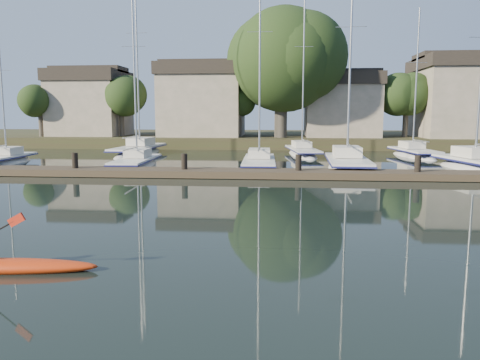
# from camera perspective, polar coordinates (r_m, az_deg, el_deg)

# --- Properties ---
(ground) EXTENTS (160.00, 160.00, 0.00)m
(ground) POSITION_cam_1_polar(r_m,az_deg,el_deg) (10.97, -6.38, -9.50)
(ground) COLOR black
(ground) RESTS_ON ground
(dock) EXTENTS (34.00, 2.00, 1.80)m
(dock) POSITION_cam_1_polar(r_m,az_deg,el_deg) (24.53, 0.10, 0.85)
(dock) COLOR #433726
(dock) RESTS_ON ground
(sailboat_0) EXTENTS (2.30, 6.82, 10.66)m
(sailboat_0) POSITION_cam_1_polar(r_m,az_deg,el_deg) (34.83, -26.63, 1.53)
(sailboat_0) COLOR silver
(sailboat_0) RESTS_ON ground
(sailboat_1) EXTENTS (2.28, 7.82, 12.66)m
(sailboat_1) POSITION_cam_1_polar(r_m,az_deg,el_deg) (29.80, -12.50, 1.23)
(sailboat_1) COLOR silver
(sailboat_1) RESTS_ON ground
(sailboat_2) EXTENTS (2.25, 8.49, 13.95)m
(sailboat_2) POSITION_cam_1_polar(r_m,az_deg,el_deg) (28.70, 2.34, 1.15)
(sailboat_2) COLOR silver
(sailboat_2) RESTS_ON ground
(sailboat_3) EXTENTS (2.70, 9.00, 14.37)m
(sailboat_3) POSITION_cam_1_polar(r_m,az_deg,el_deg) (28.68, 12.91, 0.87)
(sailboat_3) COLOR silver
(sailboat_3) RESTS_ON ground
(sailboat_4) EXTENTS (3.83, 8.14, 13.32)m
(sailboat_4) POSITION_cam_1_polar(r_m,az_deg,el_deg) (30.90, 26.85, 0.70)
(sailboat_4) COLOR silver
(sailboat_4) RESTS_ON ground
(sailboat_5) EXTENTS (2.73, 10.07, 16.54)m
(sailboat_5) POSITION_cam_1_polar(r_m,az_deg,el_deg) (39.01, -12.21, 2.78)
(sailboat_5) COLOR silver
(sailboat_5) RESTS_ON ground
(sailboat_6) EXTENTS (3.00, 9.30, 14.52)m
(sailboat_6) POSITION_cam_1_polar(r_m,az_deg,el_deg) (37.82, 7.60, 2.78)
(sailboat_6) COLOR silver
(sailboat_6) RESTS_ON ground
(sailboat_7) EXTENTS (2.93, 7.86, 12.37)m
(sailboat_7) POSITION_cam_1_polar(r_m,az_deg,el_deg) (38.58, 20.36, 2.43)
(sailboat_7) COLOR silver
(sailboat_7) RESTS_ON ground
(shore) EXTENTS (90.00, 25.25, 12.75)m
(shore) POSITION_cam_1_polar(r_m,az_deg,el_deg) (50.53, 4.57, 8.02)
(shore) COLOR #31381C
(shore) RESTS_ON ground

